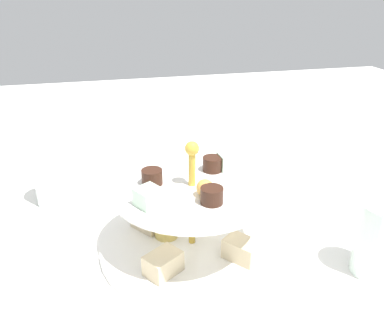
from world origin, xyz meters
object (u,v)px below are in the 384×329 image
at_px(tiered_serving_stand, 192,221).
at_px(water_glass_mid_back, 378,239).
at_px(butter_knife_left, 242,162).
at_px(water_glass_tall_right, 53,174).

height_order(tiered_serving_stand, water_glass_mid_back, tiered_serving_stand).
xyz_separation_m(butter_knife_left, water_glass_mid_back, (-0.05, 0.40, 0.05)).
xyz_separation_m(tiered_serving_stand, butter_knife_left, (-0.19, -0.28, -0.05)).
bearing_deg(tiered_serving_stand, water_glass_mid_back, 153.80).
distance_m(water_glass_tall_right, water_glass_mid_back, 0.54).
height_order(water_glass_tall_right, butter_knife_left, water_glass_tall_right).
bearing_deg(butter_knife_left, water_glass_mid_back, 119.35).
bearing_deg(tiered_serving_stand, butter_knife_left, -123.68).
bearing_deg(water_glass_tall_right, tiered_serving_stand, 136.53).
distance_m(tiered_serving_stand, water_glass_tall_right, 0.29).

